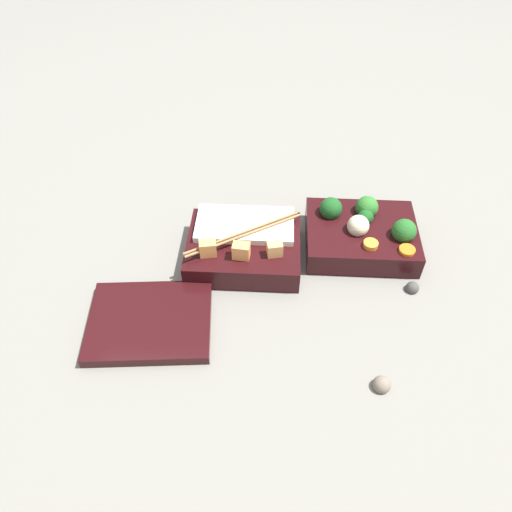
% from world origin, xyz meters
% --- Properties ---
extents(ground_plane, '(3.00, 3.00, 0.00)m').
position_xyz_m(ground_plane, '(0.00, 0.00, 0.00)').
color(ground_plane, slate).
extents(bento_tray_vegetable, '(0.19, 0.15, 0.08)m').
position_xyz_m(bento_tray_vegetable, '(-0.10, -0.02, 0.03)').
color(bento_tray_vegetable, black).
rests_on(bento_tray_vegetable, ground_plane).
extents(bento_tray_rice, '(0.19, 0.15, 0.07)m').
position_xyz_m(bento_tray_rice, '(0.11, 0.02, 0.03)').
color(bento_tray_rice, black).
rests_on(bento_tray_rice, ground_plane).
extents(bento_lid, '(0.20, 0.17, 0.02)m').
position_xyz_m(bento_lid, '(0.24, 0.18, 0.01)').
color(bento_lid, black).
rests_on(bento_lid, ground_plane).
extents(pebble_0, '(0.02, 0.02, 0.02)m').
position_xyz_m(pebble_0, '(-0.18, 0.08, 0.01)').
color(pebble_0, '#474442').
rests_on(pebble_0, ground_plane).
extents(pebble_1, '(0.03, 0.03, 0.03)m').
position_xyz_m(pebble_1, '(-0.11, 0.27, 0.01)').
color(pebble_1, '#7A6B5B').
rests_on(pebble_1, ground_plane).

